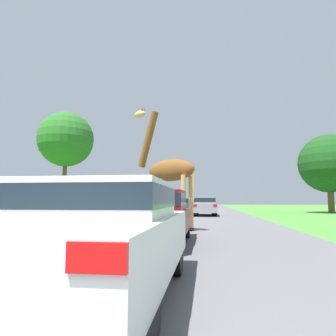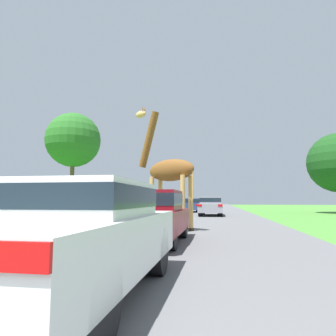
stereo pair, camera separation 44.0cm
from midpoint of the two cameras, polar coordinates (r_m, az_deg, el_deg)
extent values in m
cube|color=#5B5B5E|center=(29.83, 5.57, -8.32)|extent=(8.16, 120.00, 0.00)
cylinder|color=tan|center=(11.89, -4.21, -6.64)|extent=(0.18, 0.18, 2.07)
cylinder|color=#2D2319|center=(11.94, -4.25, -11.37)|extent=(0.23, 0.23, 0.11)
cylinder|color=tan|center=(12.30, -2.62, -6.64)|extent=(0.18, 0.18, 2.07)
cylinder|color=#2D2319|center=(12.35, -2.65, -11.20)|extent=(0.23, 0.23, 0.11)
cylinder|color=tan|center=(10.99, 1.80, -6.70)|extent=(0.18, 0.18, 2.07)
cylinder|color=#2D2319|center=(11.04, 1.82, -11.81)|extent=(0.23, 0.23, 0.11)
cylinder|color=tan|center=(11.42, 3.29, -6.67)|extent=(0.18, 0.18, 2.07)
cylinder|color=#2D2319|center=(11.48, 3.32, -11.59)|extent=(0.23, 0.23, 0.11)
ellipsoid|color=brown|center=(11.69, -0.53, -0.43)|extent=(2.17, 1.57, 0.86)
cylinder|color=brown|center=(12.62, -4.81, 5.44)|extent=(1.04, 0.76, 2.35)
ellipsoid|color=tan|center=(13.21, -6.36, 10.17)|extent=(0.61, 0.48, 0.30)
cylinder|color=tan|center=(11.08, 3.70, -3.05)|extent=(0.06, 0.06, 1.14)
cone|color=brown|center=(13.13, -5.99, 11.33)|extent=(0.07, 0.07, 0.16)
cone|color=brown|center=(13.22, -5.60, 11.20)|extent=(0.07, 0.07, 0.16)
cube|color=silver|center=(3.80, -16.19, -13.70)|extent=(1.75, 4.04, 0.65)
cube|color=silver|center=(3.77, -15.94, -5.68)|extent=(1.58, 1.82, 0.42)
cube|color=#19232D|center=(3.77, -15.93, -5.36)|extent=(1.60, 1.83, 0.25)
cube|color=red|center=(1.65, -21.14, -15.68)|extent=(0.32, 0.03, 0.16)
cylinder|color=black|center=(5.22, -18.13, -14.51)|extent=(0.35, 0.71, 0.71)
cylinder|color=black|center=(4.81, -2.24, -15.56)|extent=(0.35, 0.71, 0.71)
cylinder|color=black|center=(2.51, -12.29, -24.25)|extent=(0.35, 0.71, 0.71)
cube|color=gray|center=(22.92, 6.50, -7.53)|extent=(1.70, 4.49, 0.61)
cube|color=gray|center=(22.91, 6.49, -6.13)|extent=(1.53, 2.02, 0.51)
cube|color=#19232D|center=(22.91, 6.48, -6.06)|extent=(1.55, 2.04, 0.31)
cube|color=red|center=(20.68, 4.46, -7.10)|extent=(0.31, 0.03, 0.15)
cube|color=red|center=(20.66, 8.36, -7.05)|extent=(0.31, 0.03, 0.15)
cylinder|color=black|center=(24.29, 4.93, -8.07)|extent=(0.34, 0.64, 0.64)
cylinder|color=black|center=(24.28, 8.18, -8.03)|extent=(0.34, 0.64, 0.64)
cylinder|color=black|center=(21.60, 4.63, -8.31)|extent=(0.34, 0.64, 0.64)
cylinder|color=black|center=(21.58, 8.29, -8.27)|extent=(0.34, 0.64, 0.64)
cube|color=navy|center=(29.86, 2.71, -7.33)|extent=(1.91, 4.50, 0.56)
cube|color=navy|center=(29.86, 2.70, -6.30)|extent=(1.72, 2.02, 0.51)
cube|color=#19232D|center=(29.86, 2.70, -6.25)|extent=(1.74, 2.04, 0.31)
cube|color=red|center=(27.69, 0.70, -7.01)|extent=(0.34, 0.03, 0.13)
cube|color=red|center=(27.55, 3.97, -7.00)|extent=(0.34, 0.03, 0.13)
cylinder|color=black|center=(31.28, 1.50, -7.72)|extent=(0.38, 0.58, 0.58)
cylinder|color=black|center=(31.17, 4.33, -7.71)|extent=(0.38, 0.58, 0.58)
cylinder|color=black|center=(28.60, 0.95, -7.86)|extent=(0.38, 0.58, 0.58)
cylinder|color=black|center=(28.47, 4.04, -7.86)|extent=(0.38, 0.58, 0.58)
cube|color=maroon|center=(8.28, -4.66, -10.05)|extent=(1.93, 3.92, 0.59)
cube|color=maroon|center=(8.26, -4.63, -6.17)|extent=(1.73, 1.76, 0.54)
cube|color=#19232D|center=(8.26, -4.63, -5.98)|extent=(1.75, 1.78, 0.32)
cube|color=red|center=(6.62, -15.04, -9.04)|extent=(0.35, 0.03, 0.14)
cube|color=red|center=(6.20, -1.21, -9.46)|extent=(0.35, 0.03, 0.14)
cylinder|color=black|center=(9.62, -7.78, -10.93)|extent=(0.39, 0.66, 0.66)
cylinder|color=black|center=(9.34, 1.56, -11.13)|extent=(0.39, 0.66, 0.66)
cylinder|color=black|center=(7.38, -12.62, -12.31)|extent=(0.39, 0.66, 0.66)
cylinder|color=black|center=(7.02, -0.40, -12.78)|extent=(0.39, 0.66, 0.66)
cylinder|color=brown|center=(30.25, 28.20, -4.13)|extent=(0.53, 0.53, 3.65)
sphere|color=#194719|center=(30.43, 27.95, 0.79)|extent=(5.25, 5.25, 5.25)
cylinder|color=brown|center=(27.75, -19.57, -2.18)|extent=(0.37, 0.37, 5.79)
sphere|color=#286623|center=(28.21, -19.31, 5.18)|extent=(4.85, 4.85, 4.85)
camera|label=1|loc=(0.22, -91.08, 0.12)|focal=32.00mm
camera|label=2|loc=(0.22, 88.92, -0.12)|focal=32.00mm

